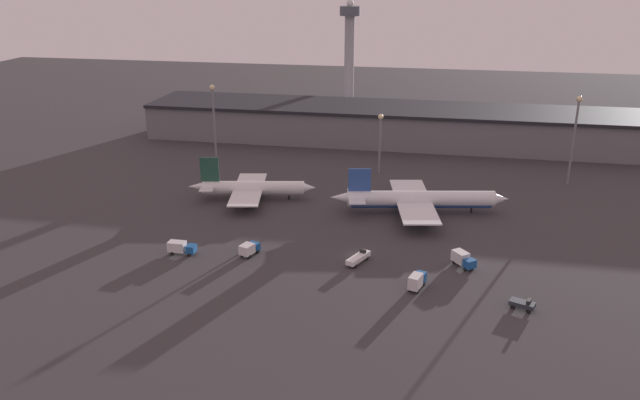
{
  "coord_description": "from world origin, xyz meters",
  "views": [
    {
      "loc": [
        17.03,
        -131.53,
        63.14
      ],
      "look_at": [
        -12.56,
        19.49,
        6.0
      ],
      "focal_mm": 35.0,
      "sensor_mm": 36.0,
      "label": 1
    }
  ],
  "objects_px": {
    "service_vehicle_0": "(181,247)",
    "airplane_1": "(419,200)",
    "service_vehicle_4": "(249,249)",
    "service_vehicle_5": "(463,259)",
    "airplane_0": "(252,188)",
    "service_vehicle_2": "(523,304)",
    "service_vehicle_3": "(358,258)",
    "control_tower": "(349,50)",
    "service_vehicle_1": "(417,280)"
  },
  "relations": [
    {
      "from": "service_vehicle_1",
      "to": "airplane_1",
      "type": "bearing_deg",
      "value": 19.62
    },
    {
      "from": "airplane_0",
      "to": "service_vehicle_5",
      "type": "distance_m",
      "value": 68.01
    },
    {
      "from": "service_vehicle_3",
      "to": "service_vehicle_4",
      "type": "relative_size",
      "value": 1.33
    },
    {
      "from": "service_vehicle_1",
      "to": "service_vehicle_4",
      "type": "relative_size",
      "value": 1.07
    },
    {
      "from": "service_vehicle_2",
      "to": "service_vehicle_5",
      "type": "height_order",
      "value": "service_vehicle_5"
    },
    {
      "from": "service_vehicle_1",
      "to": "control_tower",
      "type": "xyz_separation_m",
      "value": [
        -39.54,
        164.86,
        27.15
      ]
    },
    {
      "from": "service_vehicle_0",
      "to": "service_vehicle_1",
      "type": "xyz_separation_m",
      "value": [
        55.32,
        -6.47,
        0.19
      ]
    },
    {
      "from": "airplane_0",
      "to": "service_vehicle_1",
      "type": "distance_m",
      "value": 67.5
    },
    {
      "from": "service_vehicle_0",
      "to": "service_vehicle_5",
      "type": "relative_size",
      "value": 1.04
    },
    {
      "from": "service_vehicle_1",
      "to": "service_vehicle_5",
      "type": "height_order",
      "value": "service_vehicle_1"
    },
    {
      "from": "service_vehicle_0",
      "to": "service_vehicle_2",
      "type": "bearing_deg",
      "value": -8.29
    },
    {
      "from": "service_vehicle_3",
      "to": "service_vehicle_5",
      "type": "bearing_deg",
      "value": -58.68
    },
    {
      "from": "airplane_0",
      "to": "service_vehicle_0",
      "type": "distance_m",
      "value": 39.45
    },
    {
      "from": "airplane_1",
      "to": "service_vehicle_3",
      "type": "distance_m",
      "value": 36.27
    },
    {
      "from": "service_vehicle_4",
      "to": "service_vehicle_5",
      "type": "distance_m",
      "value": 49.22
    },
    {
      "from": "service_vehicle_4",
      "to": "service_vehicle_5",
      "type": "relative_size",
      "value": 0.93
    },
    {
      "from": "service_vehicle_4",
      "to": "service_vehicle_5",
      "type": "height_order",
      "value": "service_vehicle_5"
    },
    {
      "from": "service_vehicle_2",
      "to": "service_vehicle_3",
      "type": "height_order",
      "value": "service_vehicle_3"
    },
    {
      "from": "service_vehicle_3",
      "to": "service_vehicle_5",
      "type": "height_order",
      "value": "service_vehicle_5"
    },
    {
      "from": "service_vehicle_3",
      "to": "service_vehicle_4",
      "type": "xyz_separation_m",
      "value": [
        -25.74,
        -0.92,
        0.42
      ]
    },
    {
      "from": "airplane_1",
      "to": "service_vehicle_2",
      "type": "bearing_deg",
      "value": -75.76
    },
    {
      "from": "airplane_0",
      "to": "service_vehicle_2",
      "type": "height_order",
      "value": "airplane_0"
    },
    {
      "from": "service_vehicle_0",
      "to": "service_vehicle_4",
      "type": "distance_m",
      "value": 16.1
    },
    {
      "from": "airplane_1",
      "to": "control_tower",
      "type": "relative_size",
      "value": 0.96
    },
    {
      "from": "service_vehicle_3",
      "to": "service_vehicle_4",
      "type": "bearing_deg",
      "value": 116.63
    },
    {
      "from": "airplane_1",
      "to": "service_vehicle_3",
      "type": "height_order",
      "value": "airplane_1"
    },
    {
      "from": "airplane_0",
      "to": "service_vehicle_1",
      "type": "relative_size",
      "value": 5.9
    },
    {
      "from": "service_vehicle_1",
      "to": "control_tower",
      "type": "distance_m",
      "value": 171.69
    },
    {
      "from": "airplane_1",
      "to": "service_vehicle_5",
      "type": "height_order",
      "value": "airplane_1"
    },
    {
      "from": "service_vehicle_2",
      "to": "service_vehicle_5",
      "type": "relative_size",
      "value": 0.85
    },
    {
      "from": "airplane_0",
      "to": "service_vehicle_4",
      "type": "height_order",
      "value": "airplane_0"
    },
    {
      "from": "airplane_0",
      "to": "service_vehicle_2",
      "type": "xyz_separation_m",
      "value": [
        70.77,
        -49.98,
        -2.28
      ]
    },
    {
      "from": "airplane_0",
      "to": "service_vehicle_0",
      "type": "height_order",
      "value": "airplane_0"
    },
    {
      "from": "service_vehicle_2",
      "to": "service_vehicle_5",
      "type": "bearing_deg",
      "value": 144.52
    },
    {
      "from": "service_vehicle_3",
      "to": "service_vehicle_5",
      "type": "distance_m",
      "value": 23.51
    },
    {
      "from": "airplane_0",
      "to": "service_vehicle_5",
      "type": "bearing_deg",
      "value": -39.64
    },
    {
      "from": "service_vehicle_4",
      "to": "control_tower",
      "type": "bearing_deg",
      "value": 19.48
    },
    {
      "from": "airplane_0",
      "to": "control_tower",
      "type": "relative_size",
      "value": 0.73
    },
    {
      "from": "service_vehicle_4",
      "to": "control_tower",
      "type": "relative_size",
      "value": 0.12
    },
    {
      "from": "airplane_1",
      "to": "service_vehicle_5",
      "type": "xyz_separation_m",
      "value": [
        11.32,
        -31.36,
        -2.06
      ]
    },
    {
      "from": "airplane_1",
      "to": "service_vehicle_3",
      "type": "xyz_separation_m",
      "value": [
        -12.03,
        -34.12,
        -2.63
      ]
    },
    {
      "from": "service_vehicle_4",
      "to": "airplane_0",
      "type": "bearing_deg",
      "value": 35.37
    },
    {
      "from": "service_vehicle_5",
      "to": "service_vehicle_1",
      "type": "bearing_deg",
      "value": -76.28
    },
    {
      "from": "airplane_0",
      "to": "service_vehicle_1",
      "type": "bearing_deg",
      "value": -53.11
    },
    {
      "from": "airplane_0",
      "to": "control_tower",
      "type": "xyz_separation_m",
      "value": [
        10.31,
        119.37,
        25.66
      ]
    },
    {
      "from": "airplane_0",
      "to": "service_vehicle_3",
      "type": "relative_size",
      "value": 4.76
    },
    {
      "from": "service_vehicle_1",
      "to": "service_vehicle_3",
      "type": "distance_m",
      "value": 16.88
    },
    {
      "from": "service_vehicle_1",
      "to": "service_vehicle_0",
      "type": "bearing_deg",
      "value": 100.81
    },
    {
      "from": "service_vehicle_0",
      "to": "airplane_1",
      "type": "bearing_deg",
      "value": 34.84
    },
    {
      "from": "service_vehicle_4",
      "to": "control_tower",
      "type": "distance_m",
      "value": 158.31
    }
  ]
}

